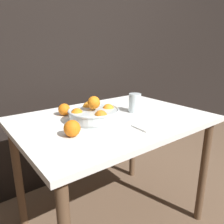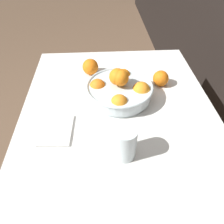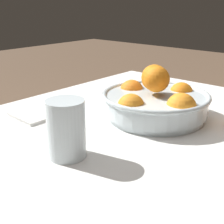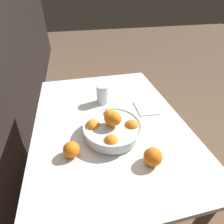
{
  "view_description": "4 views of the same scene",
  "coord_description": "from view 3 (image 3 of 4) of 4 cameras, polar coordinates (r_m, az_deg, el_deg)",
  "views": [
    {
      "loc": [
        -0.76,
        -0.99,
        1.16
      ],
      "look_at": [
        -0.01,
        -0.01,
        0.8
      ],
      "focal_mm": 35.0,
      "sensor_mm": 36.0,
      "label": 1
    },
    {
      "loc": [
        0.63,
        -0.07,
        1.38
      ],
      "look_at": [
        0.01,
        -0.03,
        0.8
      ],
      "focal_mm": 35.0,
      "sensor_mm": 36.0,
      "label": 2
    },
    {
      "loc": [
        0.55,
        0.45,
        1.06
      ],
      "look_at": [
        0.03,
        -0.01,
        0.81
      ],
      "focal_mm": 50.0,
      "sensor_mm": 36.0,
      "label": 3
    },
    {
      "loc": [
        -0.75,
        0.15,
        1.38
      ],
      "look_at": [
        -0.0,
        -0.02,
        0.81
      ],
      "focal_mm": 28.0,
      "sensor_mm": 36.0,
      "label": 4
    }
  ],
  "objects": [
    {
      "name": "fruit_bowl",
      "position": [
        0.85,
        7.95,
        1.94
      ],
      "size": [
        0.29,
        0.29,
        0.14
      ],
      "color": "silver",
      "rests_on": "dining_table"
    },
    {
      "name": "napkin",
      "position": [
        0.9,
        -12.47,
        -0.05
      ],
      "size": [
        0.16,
        0.12,
        0.01
      ],
      "primitive_type": "cube",
      "rotation": [
        0.0,
        0.0,
        -0.05
      ],
      "color": "white",
      "rests_on": "dining_table"
    },
    {
      "name": "orange_loose_front",
      "position": [
        1.08,
        8.25,
        5.47
      ],
      "size": [
        0.08,
        0.08,
        0.08
      ],
      "primitive_type": "sphere",
      "color": "orange",
      "rests_on": "dining_table"
    },
    {
      "name": "juice_glass",
      "position": [
        0.64,
        -8.44,
        -3.67
      ],
      "size": [
        0.08,
        0.08,
        0.12
      ],
      "color": "#F4A314",
      "rests_on": "dining_table"
    },
    {
      "name": "dining_table",
      "position": [
        0.82,
        1.92,
        -9.51
      ],
      "size": [
        1.11,
        0.81,
        0.76
      ],
      "color": "white",
      "rests_on": "ground_plane"
    }
  ]
}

